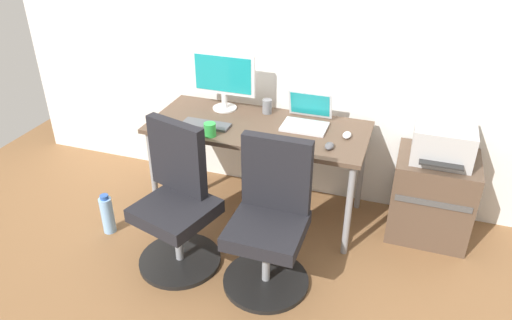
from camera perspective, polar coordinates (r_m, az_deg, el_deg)
ground_plane at (r=3.77m, az=0.25°, el=-5.81°), size 5.28×5.28×0.00m
back_wall at (r=3.58m, az=2.50°, el=15.24°), size 4.40×0.04×2.60m
desk at (r=3.44m, az=0.27°, el=3.05°), size 1.53×0.67×0.72m
office_chair_left at (r=3.14m, az=-9.25°, el=-5.10°), size 0.54×0.54×0.94m
office_chair_right at (r=2.94m, az=1.62°, el=-7.38°), size 0.54×0.54×0.94m
side_cabinet at (r=3.60m, az=19.90°, el=-4.01°), size 0.53×0.47×0.60m
printer at (r=3.39m, az=21.10°, el=1.93°), size 0.38×0.40×0.24m
water_bottle_on_floor at (r=3.63m, az=-17.04°, el=-6.11°), size 0.09×0.09×0.31m
desktop_monitor at (r=3.58m, az=-3.82°, el=9.68°), size 0.48×0.18×0.43m
open_laptop at (r=3.42m, az=5.98°, el=4.99°), size 0.31×0.29×0.22m
keyboard_by_monitor at (r=3.42m, az=-5.88°, el=4.16°), size 0.34×0.12×0.02m
keyboard_by_laptop at (r=3.13m, az=3.48°, el=1.72°), size 0.34×0.12×0.02m
mouse_by_monitor at (r=3.14m, az=8.60°, el=1.65°), size 0.06×0.10×0.03m
mouse_by_laptop at (r=3.29m, az=10.63°, el=2.90°), size 0.06×0.10×0.03m
coffee_mug at (r=3.26m, az=-5.43°, el=3.56°), size 0.08×0.08×0.09m
pen_cup at (r=3.58m, az=1.31°, el=6.31°), size 0.07×0.07×0.10m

